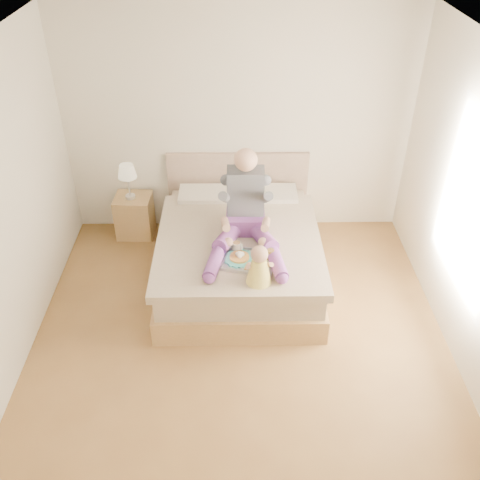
{
  "coord_description": "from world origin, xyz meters",
  "views": [
    {
      "loc": [
        -0.05,
        -3.65,
        3.79
      ],
      "look_at": [
        0.01,
        0.68,
        0.73
      ],
      "focal_mm": 40.0,
      "sensor_mm": 36.0,
      "label": 1
    }
  ],
  "objects_px": {
    "nightstand": "(135,216)",
    "tray": "(249,259)",
    "adult": "(246,214)",
    "baby": "(259,267)",
    "bed": "(239,249)"
  },
  "relations": [
    {
      "from": "adult",
      "to": "baby",
      "type": "xyz_separation_m",
      "value": [
        0.11,
        -0.72,
        -0.12
      ]
    },
    {
      "from": "nightstand",
      "to": "tray",
      "type": "relative_size",
      "value": 0.92
    },
    {
      "from": "adult",
      "to": "tray",
      "type": "xyz_separation_m",
      "value": [
        0.03,
        -0.43,
        -0.25
      ]
    },
    {
      "from": "nightstand",
      "to": "adult",
      "type": "bearing_deg",
      "value": -33.63
    },
    {
      "from": "bed",
      "to": "baby",
      "type": "bearing_deg",
      "value": -78.88
    },
    {
      "from": "tray",
      "to": "baby",
      "type": "xyz_separation_m",
      "value": [
        0.08,
        -0.3,
        0.13
      ]
    },
    {
      "from": "nightstand",
      "to": "baby",
      "type": "height_order",
      "value": "baby"
    },
    {
      "from": "nightstand",
      "to": "tray",
      "type": "xyz_separation_m",
      "value": [
        1.37,
        -1.4,
        0.38
      ]
    },
    {
      "from": "adult",
      "to": "baby",
      "type": "relative_size",
      "value": 2.86
    },
    {
      "from": "tray",
      "to": "baby",
      "type": "bearing_deg",
      "value": -61.92
    },
    {
      "from": "nightstand",
      "to": "adult",
      "type": "relative_size",
      "value": 0.46
    },
    {
      "from": "tray",
      "to": "baby",
      "type": "height_order",
      "value": "baby"
    },
    {
      "from": "adult",
      "to": "bed",
      "type": "bearing_deg",
      "value": 112.58
    },
    {
      "from": "bed",
      "to": "nightstand",
      "type": "distance_m",
      "value": 1.5
    },
    {
      "from": "tray",
      "to": "adult",
      "type": "bearing_deg",
      "value": 107.72
    }
  ]
}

